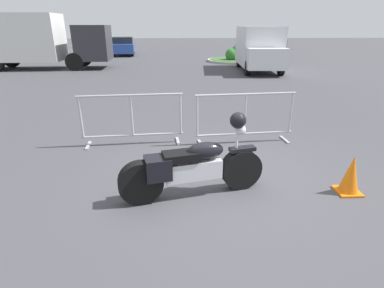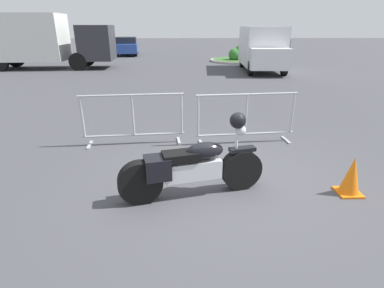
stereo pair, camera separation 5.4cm
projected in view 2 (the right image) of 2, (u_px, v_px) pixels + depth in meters
The scene contains 12 objects.
ground_plane at pixel (221, 183), 4.78m from camera, with size 120.00×120.00×0.00m, color #424247.
motorcycle at pixel (193, 166), 4.29m from camera, with size 2.12×0.68×1.21m.
crowd_barrier_near at pixel (133, 119), 6.18m from camera, with size 2.11×0.62×1.07m.
crowd_barrier_far at pixel (246, 118), 6.24m from camera, with size 2.11×0.62×1.07m.
box_truck at pixel (35, 39), 16.90m from camera, with size 7.80×2.62×2.98m.
delivery_van at pixel (262, 47), 16.36m from camera, with size 2.24×5.11×2.31m.
parked_car_red at pixel (52, 46), 25.05m from camera, with size 2.18×4.36×1.42m.
parked_car_white at pixel (90, 47), 25.34m from camera, with size 2.11×4.23×1.38m.
parked_car_blue at pixel (127, 46), 25.39m from camera, with size 2.27×4.53×1.48m.
pedestrian at pixel (288, 48), 20.54m from camera, with size 0.44×0.44×1.69m.
planter_island at pixel (241, 56), 20.94m from camera, with size 3.95×3.95×1.17m.
traffic_cone at pixel (352, 176), 4.39m from camera, with size 0.34×0.34×0.59m.
Camera 2 is at (-0.58, -4.20, 2.34)m, focal length 28.00 mm.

